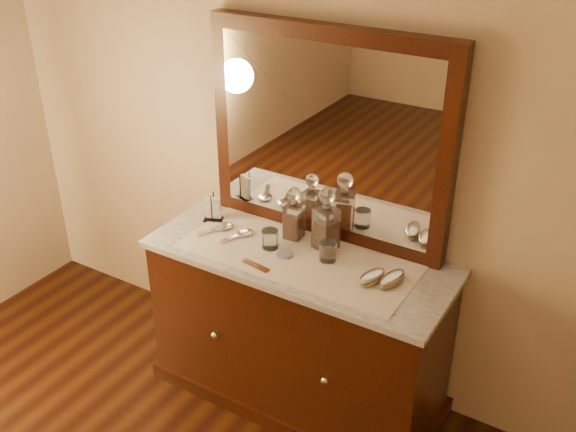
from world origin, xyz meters
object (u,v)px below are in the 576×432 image
at_px(napkin_rack, 213,210).
at_px(brush_far, 392,279).
at_px(decanter_left, 294,219).
at_px(comb, 256,265).
at_px(decanter_right, 326,225).
at_px(brush_near, 372,277).
at_px(pin_dish, 284,253).
at_px(hand_mirror_outer, 221,227).
at_px(mirror_frame, 327,136).
at_px(dresser_cabinet, 298,330).
at_px(hand_mirror_inner, 242,234).

xyz_separation_m(napkin_rack, brush_far, (1.00, -0.06, -0.03)).
bearing_deg(decanter_left, comb, -92.85).
relative_size(decanter_right, brush_far, 1.88).
xyz_separation_m(decanter_left, brush_near, (0.48, -0.15, -0.08)).
height_order(pin_dish, napkin_rack, napkin_rack).
relative_size(decanter_right, hand_mirror_outer, 1.56).
relative_size(mirror_frame, hand_mirror_outer, 6.00).
relative_size(dresser_cabinet, brush_near, 8.37).
relative_size(decanter_left, hand_mirror_outer, 1.33).
bearing_deg(mirror_frame, brush_far, -27.79).
bearing_deg(decanter_right, hand_mirror_inner, -164.58).
height_order(pin_dish, decanter_left, decanter_left).
xyz_separation_m(comb, brush_near, (0.50, 0.16, 0.02)).
xyz_separation_m(pin_dish, decanter_right, (0.13, 0.16, 0.11)).
bearing_deg(dresser_cabinet, napkin_rack, 173.30).
bearing_deg(dresser_cabinet, brush_far, 0.24).
height_order(mirror_frame, comb, mirror_frame).
bearing_deg(napkin_rack, decanter_right, 4.69).
relative_size(comb, brush_far, 0.89).
bearing_deg(hand_mirror_inner, decanter_right, 15.42).
height_order(comb, brush_far, brush_far).
bearing_deg(hand_mirror_outer, dresser_cabinet, -0.50).
bearing_deg(mirror_frame, dresser_cabinet, -90.00).
relative_size(comb, decanter_right, 0.47).
xyz_separation_m(mirror_frame, decanter_left, (-0.10, -0.13, -0.39)).
height_order(pin_dish, hand_mirror_inner, hand_mirror_inner).
distance_m(napkin_rack, hand_mirror_inner, 0.23).
relative_size(comb, hand_mirror_inner, 0.77).
distance_m(comb, hand_mirror_inner, 0.29).
xyz_separation_m(comb, napkin_rack, (-0.42, 0.25, 0.05)).
relative_size(decanter_left, brush_near, 1.59).
bearing_deg(pin_dish, napkin_rack, 167.82).
bearing_deg(brush_far, napkin_rack, 176.49).
height_order(pin_dish, brush_far, brush_far).
height_order(dresser_cabinet, pin_dish, pin_dish).
bearing_deg(hand_mirror_inner, brush_far, -0.09).
bearing_deg(brush_far, decanter_left, 168.23).
bearing_deg(hand_mirror_outer, hand_mirror_inner, -0.36).
height_order(napkin_rack, brush_far, napkin_rack).
bearing_deg(mirror_frame, pin_dish, -100.80).
bearing_deg(brush_near, hand_mirror_outer, 177.47).
bearing_deg(hand_mirror_inner, comb, -42.56).
height_order(comb, decanter_left, decanter_left).
distance_m(decanter_right, brush_far, 0.41).
height_order(decanter_right, brush_far, decanter_right).
distance_m(napkin_rack, decanter_left, 0.45).
bearing_deg(dresser_cabinet, hand_mirror_outer, 179.50).
height_order(comb, hand_mirror_outer, hand_mirror_outer).
height_order(mirror_frame, brush_near, mirror_frame).
bearing_deg(decanter_right, dresser_cabinet, -123.70).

